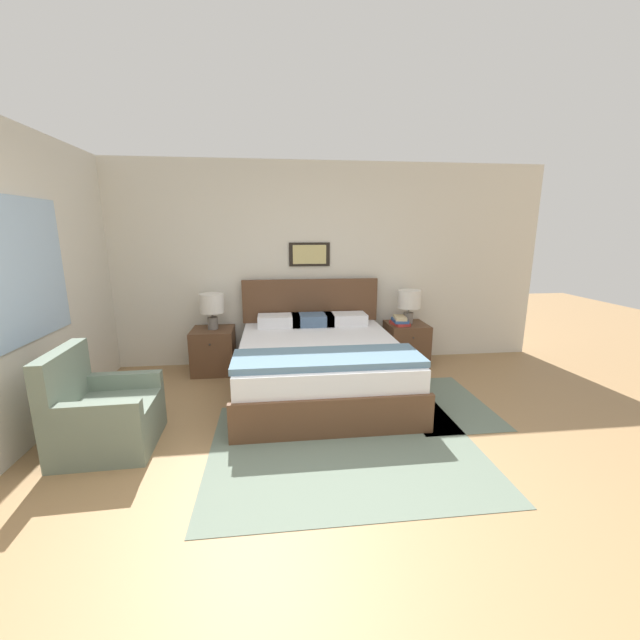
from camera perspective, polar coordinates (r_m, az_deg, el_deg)
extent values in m
plane|color=#99754C|center=(2.80, -1.40, -25.69)|extent=(16.00, 16.00, 0.00)
cube|color=beige|center=(5.19, -4.63, 7.92)|extent=(6.83, 0.06, 2.60)
cube|color=black|center=(5.15, -1.54, 9.52)|extent=(0.53, 0.02, 0.30)
cube|color=tan|center=(5.14, -1.53, 9.51)|extent=(0.43, 0.00, 0.24)
cube|color=beige|center=(4.21, -35.93, 4.36)|extent=(0.06, 5.35, 2.60)
cube|color=#9EBCDB|center=(3.89, -38.01, 5.55)|extent=(0.02, 1.41, 1.17)
cube|color=slate|center=(3.40, 3.58, -17.99)|extent=(2.19, 1.74, 0.01)
cube|color=slate|center=(4.35, 17.19, -11.34)|extent=(0.85, 1.33, 0.01)
cube|color=brown|center=(4.37, -0.05, -8.65)|extent=(1.77, 2.07, 0.28)
cube|color=brown|center=(3.39, 1.99, -12.01)|extent=(1.77, 0.06, 0.08)
cube|color=silver|center=(4.28, -0.05, -5.09)|extent=(1.70, 1.98, 0.29)
cube|color=brown|center=(5.14, -1.36, 2.87)|extent=(1.77, 0.06, 0.56)
cube|color=slate|center=(3.62, 1.15, -5.56)|extent=(1.73, 0.58, 0.06)
cube|color=silver|center=(4.94, -6.00, -0.09)|extent=(0.52, 0.32, 0.14)
cube|color=silver|center=(5.02, 3.73, 0.17)|extent=(0.52, 0.32, 0.14)
cube|color=slate|center=(4.96, -1.10, 0.04)|extent=(0.52, 0.32, 0.14)
cube|color=slate|center=(3.75, -28.27, -13.27)|extent=(0.74, 0.75, 0.38)
cube|color=slate|center=(3.71, -33.33, -7.12)|extent=(0.14, 0.73, 0.46)
cube|color=slate|center=(3.92, -27.17, -7.85)|extent=(0.72, 0.12, 0.14)
cube|color=slate|center=(3.38, -30.51, -11.51)|extent=(0.72, 0.12, 0.14)
cube|color=brown|center=(5.11, -15.21, -4.30)|extent=(0.51, 0.51, 0.55)
sphere|color=#332D28|center=(4.81, -15.76, -3.47)|extent=(0.02, 0.02, 0.02)
cube|color=brown|center=(5.33, 12.39, -3.41)|extent=(0.51, 0.51, 0.55)
sphere|color=#332D28|center=(5.05, 13.45, -2.55)|extent=(0.02, 0.02, 0.02)
cylinder|color=slate|center=(5.03, -15.31, -0.43)|extent=(0.12, 0.12, 0.15)
cylinder|color=slate|center=(5.01, -15.39, 0.73)|extent=(0.02, 0.02, 0.06)
cylinder|color=silver|center=(4.98, -15.49, 2.38)|extent=(0.30, 0.30, 0.23)
cylinder|color=slate|center=(5.27, 12.70, 0.31)|extent=(0.12, 0.12, 0.15)
cylinder|color=slate|center=(5.25, 12.76, 1.42)|extent=(0.02, 0.02, 0.06)
cylinder|color=silver|center=(5.22, 12.84, 2.99)|extent=(0.30, 0.30, 0.23)
cube|color=#B7332D|center=(5.18, 11.53, -0.48)|extent=(0.22, 0.29, 0.04)
cube|color=#335693|center=(5.17, 11.55, -0.07)|extent=(0.19, 0.28, 0.04)
cube|color=beige|center=(5.16, 11.56, 0.33)|extent=(0.18, 0.29, 0.04)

